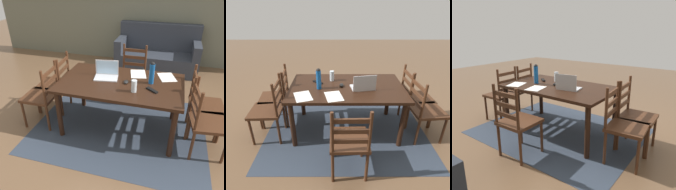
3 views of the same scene
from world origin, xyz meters
The scene contains 15 objects.
ground_plane centered at (0.00, 0.00, 0.00)m, with size 14.00×14.00×0.00m, color brown.
area_rug centered at (0.00, 0.00, 0.00)m, with size 2.45×1.91×0.01m, color #333D4C.
dining_table centered at (0.00, 0.00, 0.66)m, with size 1.65×0.98×0.74m.
chair_right_near centered at (1.11, -0.20, 0.46)m, with size 0.49×0.49×0.95m.
chair_left_near centered at (-1.11, -0.19, 0.46)m, with size 0.46×0.46×0.95m.
chair_left_far centered at (-1.11, 0.20, 0.46)m, with size 0.48×0.48×0.95m.
chair_far_head centered at (0.00, 0.86, 0.46)m, with size 0.45×0.45×0.95m.
chair_right_far centered at (1.11, 0.19, 0.46)m, with size 0.46×0.46×0.95m.
laptop centered at (-0.23, 0.10, 0.80)m, with size 0.35×0.27×0.23m.
water_bottle centered at (0.39, 0.07, 0.90)m, with size 0.07×0.07×0.30m.
drinking_glass centered at (0.22, -0.21, 0.82)m, with size 0.07×0.07×0.16m, color silver.
computer_mouse centered at (0.07, -0.01, 0.76)m, with size 0.06×0.10×0.03m, color black.
tv_remote centered at (0.43, -0.13, 0.75)m, with size 0.04×0.17×0.02m, color black.
paper_stack_left centered at (0.18, 0.32, 0.75)m, with size 0.21×0.30×0.00m, color white.
paper_stack_right centered at (0.59, 0.32, 0.75)m, with size 0.21×0.30×0.00m, color white.
Camera 3 is at (-1.95, 2.55, 1.56)m, focal length 35.25 mm.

